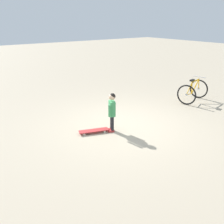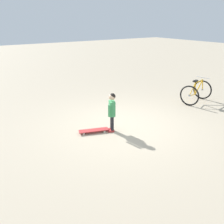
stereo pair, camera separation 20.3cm
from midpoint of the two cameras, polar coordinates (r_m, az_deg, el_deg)
ground_plane at (r=6.68m, az=4.26°, el=-3.22°), size 50.00×50.00×0.00m
child_person at (r=6.06m, az=0.95°, el=0.93°), size 0.33×0.29×1.06m
skateboard at (r=6.23m, az=-3.56°, el=-4.50°), size 0.80×0.44×0.07m
bicycle_mid at (r=8.96m, az=20.50°, el=4.62°), size 1.19×0.92×0.85m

